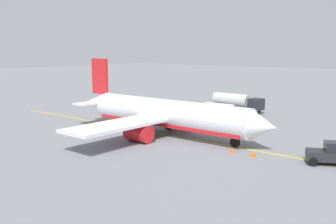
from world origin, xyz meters
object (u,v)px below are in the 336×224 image
object	(u,v)px
fuel_tanker	(236,102)
safety_cone_wingtip	(253,154)
pushback_tug	(328,154)
refueling_worker	(216,113)
airplane	(165,115)
safety_cone_nose	(232,150)

from	to	relation	value
fuel_tanker	safety_cone_wingtip	world-z (taller)	fuel_tanker
pushback_tug	refueling_worker	size ratio (longest dim) A/B	2.41
pushback_tug	safety_cone_wingtip	distance (m)	7.03
airplane	pushback_tug	world-z (taller)	airplane
airplane	safety_cone_nose	distance (m)	11.68
safety_cone_wingtip	pushback_tug	bearing A→B (deg)	19.53
fuel_tanker	refueling_worker	size ratio (longest dim) A/B	6.13
safety_cone_wingtip	refueling_worker	bearing A→B (deg)	133.03
airplane	fuel_tanker	bearing A→B (deg)	97.36
safety_cone_nose	fuel_tanker	bearing A→B (deg)	119.68
airplane	refueling_worker	bearing A→B (deg)	96.78
airplane	pushback_tug	xyz separation A→B (m)	(20.46, 0.10, -1.61)
airplane	safety_cone_nose	world-z (taller)	airplane
fuel_tanker	safety_cone_nose	world-z (taller)	fuel_tanker
airplane	safety_cone_nose	size ratio (longest dim) A/B	51.85
airplane	safety_cone_wingtip	bearing A→B (deg)	-9.16
airplane	refueling_worker	world-z (taller)	airplane
airplane	pushback_tug	distance (m)	20.53
fuel_tanker	safety_cone_wingtip	xyz separation A→B (m)	(16.82, -25.10, -1.39)
fuel_tanker	pushback_tug	bearing A→B (deg)	-44.18
refueling_worker	safety_cone_wingtip	world-z (taller)	refueling_worker
airplane	safety_cone_wingtip	size ratio (longest dim) A/B	45.73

